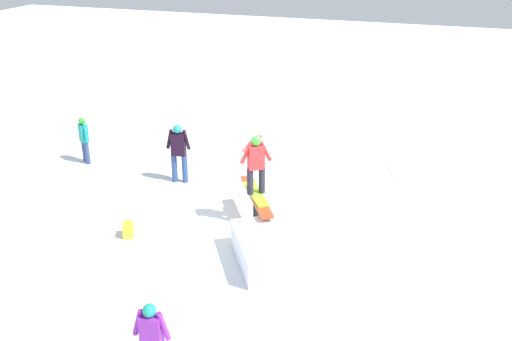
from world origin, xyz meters
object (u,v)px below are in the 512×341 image
bystander_purple (152,338)px  backpack_on_snow (128,230)px  main_rider_on_rail (256,165)px  bystander_teal (84,138)px  bystander_black (179,150)px  loose_snowboard_white (394,169)px  rail_feature (256,199)px  loose_snowboard_coral (253,143)px

bystander_purple → backpack_on_snow: size_ratio=4.18×
main_rider_on_rail → bystander_teal: bearing=36.8°
bystander_black → loose_snowboard_white: (2.72, -5.46, -0.91)m
rail_feature → bystander_black: 3.17m
rail_feature → bystander_teal: (1.97, 5.93, 0.12)m
main_rider_on_rail → bystander_black: size_ratio=0.87×
main_rider_on_rail → bystander_purple: 5.23m
main_rider_on_rail → loose_snowboard_coral: main_rider_on_rail is taller
main_rider_on_rail → bystander_purple: main_rider_on_rail is taller
bystander_teal → loose_snowboard_coral: bearing=73.5°
main_rider_on_rail → bystander_black: bearing=24.6°
bystander_black → loose_snowboard_coral: bearing=63.3°
bystander_teal → backpack_on_snow: (-3.41, -3.36, -0.61)m
bystander_black → backpack_on_snow: 3.14m
bystander_black → backpack_on_snow: bystander_black is taller
rail_feature → backpack_on_snow: size_ratio=5.84×
bystander_black → backpack_on_snow: size_ratio=4.83×
bystander_teal → loose_snowboard_white: size_ratio=1.03×
loose_snowboard_coral → bystander_teal: bearing=-55.9°
bystander_purple → bystander_black: bystander_black is taller
loose_snowboard_coral → backpack_on_snow: (-6.41, 0.79, 0.16)m
loose_snowboard_white → loose_snowboard_coral: size_ratio=0.88×
loose_snowboard_white → backpack_on_snow: 7.84m
bystander_purple → loose_snowboard_coral: (10.16, 1.84, -0.78)m
bystander_purple → loose_snowboard_white: bearing=-111.7°
bystander_purple → loose_snowboard_white: (9.52, -2.67, -0.78)m
loose_snowboard_white → loose_snowboard_coral: bearing=-115.4°
main_rider_on_rail → backpack_on_snow: main_rider_on_rail is taller
bystander_teal → loose_snowboard_coral: bystander_teal is taller
bystander_purple → bystander_black: (6.79, 2.79, 0.13)m
bystander_teal → bystander_black: size_ratio=0.84×
bystander_teal → bystander_purple: 9.34m
rail_feature → loose_snowboard_white: bearing=-64.0°
bystander_black → main_rider_on_rail: bearing=-41.5°
bystander_teal → bystander_purple: bearing=-12.3°
loose_snowboard_coral → loose_snowboard_white: bearing=80.3°
rail_feature → bystander_black: bearing=27.7°
bystander_teal → loose_snowboard_coral: (3.00, -4.16, -0.77)m
bystander_purple → backpack_on_snow: bearing=-60.9°
bystander_teal → bystander_black: bearing=31.3°
rail_feature → bystander_purple: bystander_purple is taller
loose_snowboard_white → backpack_on_snow: backpack_on_snow is taller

